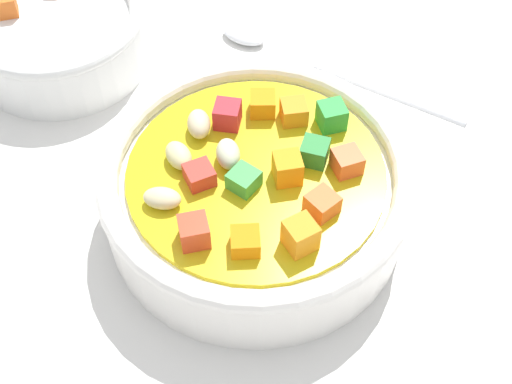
% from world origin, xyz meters
% --- Properties ---
extents(ground_plane, '(1.40, 1.40, 0.02)m').
position_xyz_m(ground_plane, '(0.00, 0.00, -0.01)').
color(ground_plane, silver).
extents(soup_bowl_main, '(0.20, 0.20, 0.07)m').
position_xyz_m(soup_bowl_main, '(-0.00, -0.00, 0.03)').
color(soup_bowl_main, white).
rests_on(soup_bowl_main, ground_plane).
extents(spoon, '(0.18, 0.13, 0.01)m').
position_xyz_m(spoon, '(-0.13, 0.10, 0.00)').
color(spoon, silver).
rests_on(spoon, ground_plane).
extents(side_bowl_small, '(0.14, 0.14, 0.06)m').
position_xyz_m(side_bowl_small, '(-0.21, -0.08, 0.03)').
color(side_bowl_small, white).
rests_on(side_bowl_small, ground_plane).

